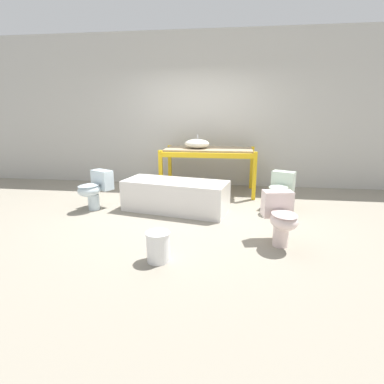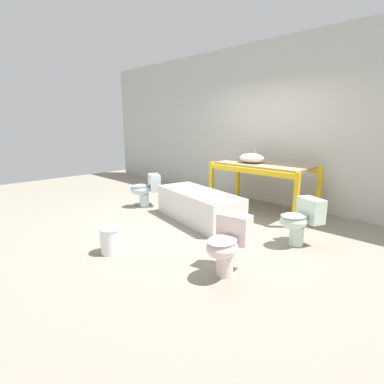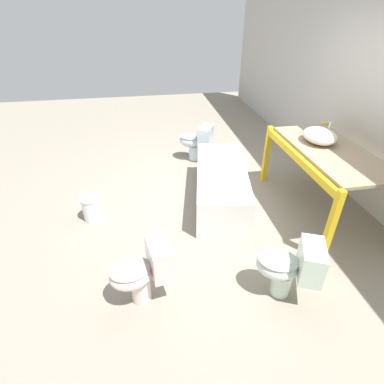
# 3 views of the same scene
# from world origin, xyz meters

# --- Properties ---
(ground_plane) EXTENTS (12.00, 12.00, 0.00)m
(ground_plane) POSITION_xyz_m (0.00, 0.00, 0.00)
(ground_plane) COLOR gray
(warehouse_wall_rear) EXTENTS (10.80, 0.08, 3.20)m
(warehouse_wall_rear) POSITION_xyz_m (0.00, 1.94, 1.60)
(warehouse_wall_rear) COLOR beige
(warehouse_wall_rear) RESTS_ON ground_plane
(shelving_rack) EXTENTS (1.83, 0.93, 0.89)m
(shelving_rack) POSITION_xyz_m (0.28, 1.23, 0.77)
(shelving_rack) COLOR yellow
(shelving_rack) RESTS_ON ground_plane
(sink_basin) EXTENTS (0.48, 0.39, 0.26)m
(sink_basin) POSITION_xyz_m (0.05, 1.18, 0.98)
(sink_basin) COLOR silver
(sink_basin) RESTS_ON shelving_rack
(bathtub_main) EXTENTS (1.79, 0.99, 0.50)m
(bathtub_main) POSITION_xyz_m (-0.16, -0.02, 0.29)
(bathtub_main) COLOR white
(bathtub_main) RESTS_ON ground_plane
(toilet_near) EXTENTS (0.54, 0.66, 0.64)m
(toilet_near) POSITION_xyz_m (1.54, 0.19, 0.37)
(toilet_near) COLOR silver
(toilet_near) RESTS_ON ground_plane
(toilet_far) EXTENTS (0.56, 0.66, 0.64)m
(toilet_far) POSITION_xyz_m (-1.50, -0.11, 0.37)
(toilet_far) COLOR silver
(toilet_far) RESTS_ON ground_plane
(toilet_extra) EXTENTS (0.43, 0.62, 0.64)m
(toilet_extra) POSITION_xyz_m (1.35, -1.15, 0.37)
(toilet_extra) COLOR silver
(toilet_extra) RESTS_ON ground_plane
(bucket_white) EXTENTS (0.27, 0.27, 0.33)m
(bucket_white) POSITION_xyz_m (-0.02, -1.76, 0.18)
(bucket_white) COLOR white
(bucket_white) RESTS_ON ground_plane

